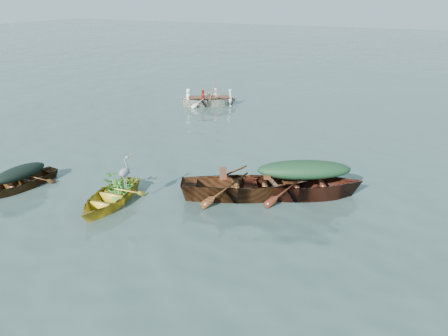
# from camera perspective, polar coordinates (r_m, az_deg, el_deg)

# --- Properties ---
(ground) EXTENTS (140.00, 140.00, 0.00)m
(ground) POSITION_cam_1_polar(r_m,az_deg,el_deg) (12.20, -3.65, -5.42)
(ground) COLOR #374D47
(ground) RESTS_ON ground
(yellow_dinghy) EXTENTS (1.84, 3.41, 0.88)m
(yellow_dinghy) POSITION_cam_1_polar(r_m,az_deg,el_deg) (12.84, -14.71, -4.68)
(yellow_dinghy) COLOR gold
(yellow_dinghy) RESTS_ON ground
(dark_covered_boat) EXTENTS (1.48, 3.22, 0.74)m
(dark_covered_boat) POSITION_cam_1_polar(r_m,az_deg,el_deg) (14.83, -24.83, -2.38)
(dark_covered_boat) COLOR #4F2D12
(dark_covered_boat) RESTS_ON ground
(green_tarp_boat) EXTENTS (5.09, 3.64, 1.19)m
(green_tarp_boat) POSITION_cam_1_polar(r_m,az_deg,el_deg) (13.10, 10.16, -3.72)
(green_tarp_boat) COLOR #481910
(green_tarp_boat) RESTS_ON ground
(open_wooden_boat) EXTENTS (5.29, 3.69, 1.24)m
(open_wooden_boat) POSITION_cam_1_polar(r_m,az_deg,el_deg) (12.87, 2.65, -3.87)
(open_wooden_boat) COLOR #4F2D13
(open_wooden_boat) RESTS_ON ground
(rowed_boat) EXTENTS (4.08, 3.10, 0.95)m
(rowed_boat) POSITION_cam_1_polar(r_m,az_deg,el_deg) (23.37, -1.90, 8.13)
(rowed_boat) COLOR silver
(rowed_boat) RESTS_ON ground
(dark_tarp_cover) EXTENTS (0.81, 1.77, 0.40)m
(dark_tarp_cover) POSITION_cam_1_polar(r_m,az_deg,el_deg) (14.62, -25.18, -0.34)
(dark_tarp_cover) COLOR black
(dark_tarp_cover) RESTS_ON dark_covered_boat
(green_tarp_cover) EXTENTS (2.80, 2.00, 0.52)m
(green_tarp_cover) POSITION_cam_1_polar(r_m,az_deg,el_deg) (12.76, 10.41, -0.26)
(green_tarp_cover) COLOR #14301E
(green_tarp_cover) RESTS_ON green_tarp_boat
(thwart_benches) EXTENTS (2.72, 1.99, 0.04)m
(thwart_benches) POSITION_cam_1_polar(r_m,az_deg,el_deg) (12.60, 2.70, -1.25)
(thwart_benches) COLOR #532613
(thwart_benches) RESTS_ON open_wooden_boat
(heron) EXTENTS (0.33, 0.43, 0.92)m
(heron) POSITION_cam_1_polar(r_m,az_deg,el_deg) (12.23, -12.81, -1.21)
(heron) COLOR gray
(heron) RESTS_ON yellow_dinghy
(dinghy_weeds) EXTENTS (0.82, 0.99, 0.60)m
(dinghy_weeds) POSITION_cam_1_polar(r_m,az_deg,el_deg) (12.94, -13.64, -0.74)
(dinghy_weeds) COLOR #356A1B
(dinghy_weeds) RESTS_ON yellow_dinghy
(rowers) EXTENTS (2.98, 2.38, 0.76)m
(rowers) POSITION_cam_1_polar(r_m,az_deg,el_deg) (23.18, -1.92, 10.17)
(rowers) COLOR white
(rowers) RESTS_ON rowed_boat
(oars) EXTENTS (1.84, 2.54, 0.06)m
(oars) POSITION_cam_1_polar(r_m,az_deg,el_deg) (23.26, -1.91, 9.33)
(oars) COLOR brown
(oars) RESTS_ON rowed_boat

